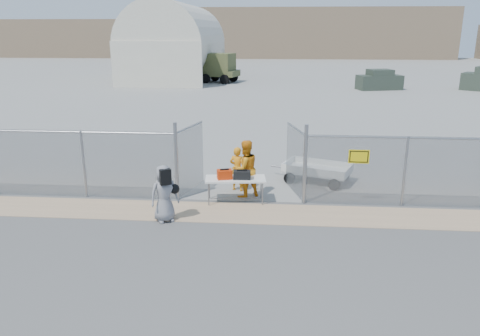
# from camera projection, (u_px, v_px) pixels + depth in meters

# --- Properties ---
(ground) EXTENTS (160.00, 160.00, 0.00)m
(ground) POSITION_uv_depth(u_px,v_px,m) (234.00, 227.00, 12.91)
(ground) COLOR #444444
(tarmac_inside) EXTENTS (160.00, 80.00, 0.01)m
(tarmac_inside) POSITION_uv_depth(u_px,v_px,m) (268.00, 77.00, 53.03)
(tarmac_inside) COLOR gray
(tarmac_inside) RESTS_ON ground
(dirt_strip) EXTENTS (44.00, 1.60, 0.01)m
(dirt_strip) POSITION_uv_depth(u_px,v_px,m) (237.00, 213.00, 13.86)
(dirt_strip) COLOR tan
(dirt_strip) RESTS_ON ground
(distant_hills) EXTENTS (140.00, 6.00, 9.00)m
(distant_hills) POSITION_uv_depth(u_px,v_px,m) (301.00, 33.00, 85.75)
(distant_hills) COLOR #7F684F
(distant_hills) RESTS_ON ground
(chain_link_fence) EXTENTS (40.00, 0.20, 2.20)m
(chain_link_fence) POSITION_uv_depth(u_px,v_px,m) (240.00, 168.00, 14.50)
(chain_link_fence) COLOR gray
(chain_link_fence) RESTS_ON ground
(quonset_hangar) EXTENTS (9.00, 18.00, 8.00)m
(quonset_hangar) POSITION_uv_depth(u_px,v_px,m) (177.00, 41.00, 50.75)
(quonset_hangar) COLOR beige
(quonset_hangar) RESTS_ON ground
(folding_table) EXTENTS (1.94, 0.97, 0.79)m
(folding_table) POSITION_uv_depth(u_px,v_px,m) (235.00, 190.00, 14.65)
(folding_table) COLOR white
(folding_table) RESTS_ON ground
(orange_bag) EXTENTS (0.51, 0.41, 0.28)m
(orange_bag) POSITION_uv_depth(u_px,v_px,m) (225.00, 174.00, 14.43)
(orange_bag) COLOR red
(orange_bag) RESTS_ON folding_table
(black_duffel) EXTENTS (0.53, 0.32, 0.25)m
(black_duffel) POSITION_uv_depth(u_px,v_px,m) (242.00, 175.00, 14.43)
(black_duffel) COLOR black
(black_duffel) RESTS_ON folding_table
(security_worker_left) EXTENTS (0.64, 0.52, 1.52)m
(security_worker_left) POSITION_uv_depth(u_px,v_px,m) (237.00, 169.00, 15.59)
(security_worker_left) COLOR orange
(security_worker_left) RESTS_ON ground
(security_worker_right) EXTENTS (1.15, 1.10, 1.88)m
(security_worker_right) POSITION_uv_depth(u_px,v_px,m) (245.00, 169.00, 14.97)
(security_worker_right) COLOR orange
(security_worker_right) RESTS_ON ground
(visitor) EXTENTS (0.95, 0.85, 1.64)m
(visitor) POSITION_uv_depth(u_px,v_px,m) (164.00, 194.00, 13.08)
(visitor) COLOR gray
(visitor) RESTS_ON ground
(utility_trailer) EXTENTS (3.31, 2.53, 0.72)m
(utility_trailer) POSITION_uv_depth(u_px,v_px,m) (317.00, 172.00, 16.62)
(utility_trailer) COLOR white
(utility_trailer) RESTS_ON ground
(military_truck) EXTENTS (6.49, 3.87, 2.91)m
(military_truck) POSITION_uv_depth(u_px,v_px,m) (209.00, 68.00, 47.69)
(military_truck) COLOR #52582F
(military_truck) RESTS_ON ground
(parked_vehicle_near) EXTENTS (4.17, 2.63, 1.75)m
(parked_vehicle_near) POSITION_uv_depth(u_px,v_px,m) (379.00, 80.00, 41.82)
(parked_vehicle_near) COLOR #333D32
(parked_vehicle_near) RESTS_ON ground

